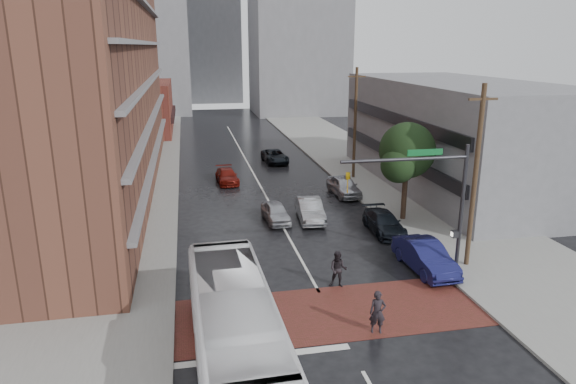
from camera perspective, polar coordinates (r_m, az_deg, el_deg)
ground at (r=23.85m, az=5.05°, el=-13.79°), size 160.00×160.00×0.00m
crosswalk at (r=24.26m, az=4.72°, el=-13.20°), size 14.00×5.00×0.02m
sidewalk_west at (r=46.66m, az=-17.58°, el=0.65°), size 9.00×90.00×0.15m
sidewalk_east at (r=49.53m, az=9.85°, el=2.03°), size 9.00×90.00×0.15m
apartment_block at (r=44.60m, az=-22.62°, el=17.63°), size 10.00×44.00×28.00m
storefront_west at (r=74.53m, az=-15.93°, el=8.97°), size 8.00×16.00×7.00m
building_east at (r=46.32m, az=18.15°, el=6.10°), size 11.00×26.00×9.00m
distant_tower_west at (r=98.24m, az=-16.67°, el=17.79°), size 18.00×16.00×32.00m
distant_tower_east at (r=94.18m, az=1.17°, el=19.74°), size 16.00×14.00×36.00m
distant_tower_center at (r=114.98m, az=-8.52°, el=15.91°), size 12.00×10.00×24.00m
street_tree at (r=35.72m, az=13.08°, el=4.13°), size 4.20×4.10×6.90m
signal_mast at (r=26.25m, az=16.13°, el=-0.33°), size 6.50×0.30×7.20m
utility_pole_near at (r=28.83m, az=20.08°, el=1.60°), size 1.60×0.26×10.00m
utility_pole_far at (r=46.74m, az=7.46°, el=7.63°), size 1.60×0.26×10.00m
transit_bus at (r=19.30m, az=-5.79°, el=-15.68°), size 3.17×12.39×3.43m
pedestrian_a at (r=22.59m, az=9.92°, el=-13.04°), size 0.78×0.60×1.90m
pedestrian_b at (r=26.26m, az=5.60°, el=-8.55°), size 1.14×1.04×1.90m
car_travel_a at (r=35.62m, az=-1.37°, el=-2.27°), size 1.82×4.00×1.33m
car_travel_b at (r=35.86m, az=2.45°, el=-2.00°), size 1.96×4.72×1.52m
car_travel_c at (r=45.97m, az=-6.80°, el=1.78°), size 2.02×4.41×1.25m
suv_travel at (r=53.75m, az=-1.46°, el=4.00°), size 2.54×4.93×1.33m
car_parked_near at (r=28.98m, az=14.99°, el=-6.91°), size 1.96×5.01×1.62m
car_parked_mid at (r=34.14m, az=10.62°, el=-3.37°), size 1.95×4.63×1.33m
car_parked_far at (r=42.05m, az=6.23°, el=0.66°), size 2.09×4.66×1.55m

